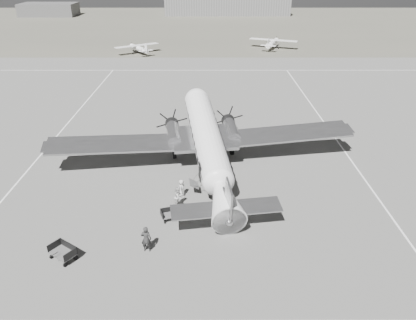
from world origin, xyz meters
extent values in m
plane|color=slate|center=(0.00, 0.00, 0.00)|extent=(260.00, 260.00, 0.00)
cube|color=white|center=(12.00, 0.00, 0.01)|extent=(0.15, 80.00, 0.01)
cube|color=white|center=(-18.00, 10.00, 0.01)|extent=(0.15, 60.00, 0.01)
cube|color=white|center=(0.00, 40.00, 0.01)|extent=(90.00, 0.15, 0.01)
cube|color=#5B594D|center=(0.00, 95.00, 0.00)|extent=(260.00, 90.00, 0.01)
cube|color=slate|center=(5.00, 120.00, 3.00)|extent=(42.00, 14.00, 6.00)
cube|color=#505050|center=(-55.00, 115.00, 2.00)|extent=(18.00, 10.00, 4.00)
imported|color=#282828|center=(-5.65, -8.18, 0.93)|extent=(0.69, 0.47, 1.87)
imported|color=beige|center=(-3.90, -2.87, 0.86)|extent=(0.86, 0.99, 1.72)
imported|color=#BBBBB9|center=(-3.76, -1.32, 0.73)|extent=(0.56, 0.77, 1.46)
camera|label=1|loc=(-1.66, -29.38, 17.18)|focal=35.00mm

